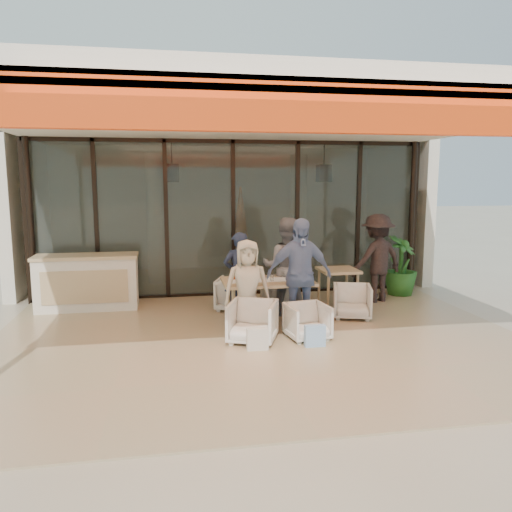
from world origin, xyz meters
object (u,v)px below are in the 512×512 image
(host_counter, at_px, (87,282))
(chair_near_left, at_px, (253,320))
(side_table, at_px, (338,275))
(standing_woman, at_px, (377,259))
(potted_palm, at_px, (401,266))
(diner_cream, at_px, (247,287))
(diner_navy, at_px, (239,275))
(chair_near_right, at_px, (307,320))
(chair_far_left, at_px, (235,292))
(diner_grey, at_px, (286,267))
(side_chair, at_px, (352,300))
(chair_far_right, at_px, (279,292))
(diner_periwinkle, at_px, (299,275))
(dining_table, at_px, (267,283))

(host_counter, relative_size, chair_near_left, 2.67)
(side_table, height_order, standing_woman, standing_woman)
(potted_palm, bearing_deg, diner_cream, -150.93)
(chair_near_left, relative_size, diner_cream, 0.47)
(chair_near_left, bearing_deg, diner_navy, 111.47)
(chair_near_right, bearing_deg, chair_near_left, 171.51)
(chair_far_left, bearing_deg, diner_grey, 169.07)
(side_chair, relative_size, potted_palm, 0.52)
(chair_far_right, bearing_deg, chair_far_left, -0.03)
(host_counter, distance_m, side_table, 4.67)
(diner_cream, height_order, standing_woman, standing_woman)
(host_counter, height_order, chair_far_right, host_counter)
(host_counter, distance_m, potted_palm, 6.25)
(chair_far_left, relative_size, diner_grey, 0.39)
(diner_periwinkle, bearing_deg, side_table, 46.22)
(host_counter, xyz_separation_m, chair_far_left, (2.69, -0.49, -0.19))
(chair_near_right, bearing_deg, dining_table, 105.62)
(dining_table, xyz_separation_m, diner_navy, (-0.41, 0.44, 0.07))
(dining_table, xyz_separation_m, chair_far_left, (-0.41, 0.94, -0.35))
(host_counter, distance_m, standing_woman, 5.54)
(host_counter, bearing_deg, diner_cream, -35.08)
(diner_cream, relative_size, diner_periwinkle, 0.82)
(side_chair, distance_m, potted_palm, 2.22)
(dining_table, relative_size, side_chair, 2.28)
(standing_woman, bearing_deg, diner_periwinkle, 21.76)
(dining_table, relative_size, diner_grey, 0.86)
(side_table, bearing_deg, dining_table, -152.71)
(diner_periwinkle, bearing_deg, chair_near_right, -92.42)
(side_chair, bearing_deg, diner_navy, -174.37)
(dining_table, relative_size, chair_far_left, 2.22)
(dining_table, distance_m, chair_far_left, 1.09)
(dining_table, relative_size, diner_navy, 0.99)
(chair_far_left, bearing_deg, host_counter, 9.53)
(diner_periwinkle, bearing_deg, chair_near_left, -151.66)
(potted_palm, bearing_deg, dining_table, -154.20)
(side_table, relative_size, side_chair, 1.13)
(side_table, xyz_separation_m, standing_woman, (0.89, 0.28, 0.24))
(diner_cream, xyz_separation_m, side_chair, (1.93, 0.49, -0.41))
(chair_near_right, height_order, diner_periwinkle, diner_periwinkle)
(side_table, height_order, potted_palm, potted_palm)
(standing_woman, bearing_deg, potted_palm, -163.84)
(chair_near_right, height_order, side_chair, side_chair)
(chair_far_left, height_order, diner_grey, diner_grey)
(host_counter, xyz_separation_m, side_chair, (4.62, -1.40, -0.20))
(chair_near_right, xyz_separation_m, side_chair, (1.09, 0.99, 0.02))
(chair_far_right, distance_m, diner_periwinkle, 1.52)
(chair_near_left, distance_m, diner_cream, 0.64)
(chair_far_right, distance_m, side_table, 1.15)
(host_counter, relative_size, diner_navy, 1.22)
(dining_table, xyz_separation_m, potted_palm, (3.15, 1.52, -0.06))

